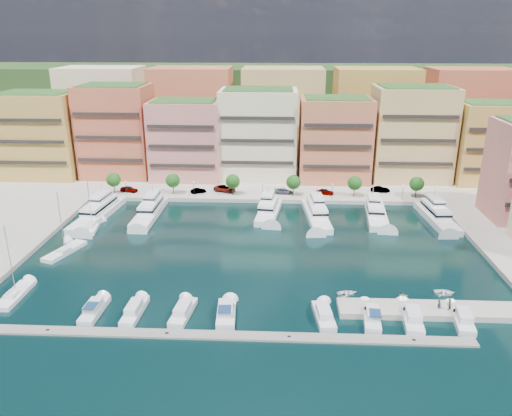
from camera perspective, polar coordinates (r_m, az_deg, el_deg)
The scene contains 56 objects.
ground at distance 101.75m, azimuth 0.15°, elevation -4.99°, with size 400.00×400.00×0.00m, color black.
north_quay at distance 160.14m, azimuth 1.15°, elevation 4.32°, with size 220.00×64.00×2.00m, color #9E998E.
hillside at distance 206.79m, azimuth 1.53°, elevation 7.85°, with size 240.00×40.00×58.00m, color #233B18.
south_pontoon at distance 75.81m, azimuth -3.24°, elevation -14.46°, with size 72.00×2.20×0.35m, color gray.
finger_pier at distance 86.18m, azimuth 20.20°, elevation -11.21°, with size 32.00×5.00×2.00m, color #9E998E.
apartment_0 at distance 161.32m, azimuth -23.32°, elevation 7.69°, with size 22.00×16.50×24.80m.
apartment_1 at distance 154.72m, azimuth -15.63°, elevation 8.50°, with size 20.00×16.50×26.80m.
apartment_2 at distance 148.00m, azimuth -7.97°, elevation 7.76°, with size 20.00×15.50×22.80m.
apartment_3 at distance 147.28m, azimuth 0.29°, elevation 8.48°, with size 22.00×16.50×25.80m.
apartment_4 at distance 146.26m, azimuth 8.98°, elevation 7.76°, with size 20.00×15.50×23.80m.
apartment_5 at distance 151.86m, azimuth 17.29°, elevation 8.13°, with size 22.00×16.50×26.80m.
apartment_6 at distance 157.34m, azimuth 25.22°, elevation 6.78°, with size 20.00×15.50×22.80m.
backblock_0 at distance 178.50m, azimuth -16.94°, elevation 10.35°, with size 26.00×18.00×30.00m, color #FAEAC1.
backblock_1 at distance 170.93m, azimuth -7.25°, elevation 10.65°, with size 26.00×18.00×30.00m, color #B66644.
backblock_2 at distance 168.43m, azimuth 3.04°, elevation 10.64°, with size 26.00×18.00×30.00m, color tan.
backblock_3 at distance 171.24m, azimuth 13.29°, elevation 10.30°, with size 26.00×18.00×30.00m, color #B99C43.
backblock_4 at distance 179.10m, azimuth 22.90°, elevation 9.69°, with size 26.00×18.00×30.00m, color #B5683C.
tree_0 at distance 138.59m, azimuth -15.98°, elevation 3.12°, with size 3.80×3.80×5.65m.
tree_1 at distance 134.36m, azimuth -9.49°, elevation 3.11°, with size 3.80×3.80×5.65m.
tree_2 at distance 131.94m, azimuth -2.67°, elevation 3.06°, with size 3.80×3.80×5.65m.
tree_3 at distance 131.44m, azimuth 4.30°, elevation 2.96°, with size 3.80×3.80×5.65m.
tree_4 at distance 132.88m, azimuth 11.22°, elevation 2.82°, with size 3.80×3.80×5.65m.
tree_5 at distance 136.20m, azimuth 17.90°, elevation 2.64°, with size 3.80×3.80×5.65m.
lamppost_0 at distance 135.53m, azimuth -14.64°, elevation 2.47°, with size 0.30×0.30×4.20m.
lamppost_1 at distance 131.33m, azimuth -7.11°, elevation 2.43°, with size 0.30×0.30×4.20m.
lamppost_2 at distance 129.52m, azimuth 0.77°, elevation 2.33°, with size 0.30×0.30×4.20m.
lamppost_3 at distance 130.20m, azimuth 8.72°, elevation 2.20°, with size 0.30×0.30×4.20m.
lamppost_4 at distance 133.32m, azimuth 16.44°, elevation 2.02°, with size 0.30×0.30×4.20m.
yacht_0 at distance 125.87m, azimuth -17.54°, elevation -0.40°, with size 7.04×23.47×7.30m.
yacht_1 at distance 123.46m, azimuth -12.03°, elevation -0.34°, with size 4.85×20.18×7.30m.
yacht_3 at distance 121.20m, azimuth 1.46°, elevation -0.22°, with size 6.43×16.62×7.30m.
yacht_4 at distance 119.75m, azimuth 6.90°, elevation -0.67°, with size 6.23×20.61×7.30m.
yacht_5 at distance 122.68m, azimuth 13.55°, elevation -0.54°, with size 6.11×18.29×7.30m.
yacht_6 at distance 125.32m, azimuth 19.88°, elevation -0.76°, with size 6.04×20.09×7.30m.
cruiser_1 at distance 84.78m, azimuth -17.99°, elevation -11.03°, with size 2.77×8.18×2.66m.
cruiser_2 at distance 82.81m, azimuth -13.70°, elevation -11.38°, with size 2.75×8.63×2.55m.
cruiser_3 at distance 81.06m, azimuth -8.35°, elevation -11.72°, with size 3.46×8.33×2.55m.
cruiser_4 at distance 80.07m, azimuth -3.42°, elevation -11.93°, with size 3.29×8.07×2.66m.
cruiser_6 at distance 80.05m, azimuth 7.75°, elevation -12.13°, with size 3.42×8.15×2.55m.
cruiser_7 at distance 81.04m, azimuth 13.10°, elevation -12.05°, with size 3.29×8.31×2.66m.
cruiser_8 at distance 82.41m, azimuth 17.40°, elevation -11.93°, with size 3.54×8.78×2.55m.
cruiser_9 at distance 84.68m, azimuth 22.52°, elevation -11.69°, with size 3.54×8.25×2.55m.
sailboat_2 at distance 118.61m, azimuth -18.28°, elevation -2.18°, with size 3.94×8.69×13.20m.
sailboat_0 at distance 94.36m, azimuth -25.86°, elevation -9.03°, with size 2.84×9.40×13.20m.
sailboat_1 at distance 108.06m, azimuth -21.03°, elevation -4.69°, with size 5.98×10.70×13.20m.
tender_1 at distance 88.71m, azimuth 16.47°, elevation -9.54°, with size 1.28×1.49×0.78m, color beige.
tender_0 at distance 87.23m, azimuth 10.37°, elevation -9.56°, with size 2.44×3.42×0.71m, color white.
tender_2 at distance 91.91m, azimuth 20.74°, elevation -9.00°, with size 2.46×3.44×0.71m, color white.
car_0 at distance 139.38m, azimuth -14.30°, elevation 2.11°, with size 1.90×4.72×1.61m, color gray.
car_1 at distance 134.97m, azimuth -6.61°, elevation 1.97°, with size 1.44×4.12×1.36m, color gray.
car_2 at distance 135.62m, azimuth -3.57°, elevation 2.23°, with size 2.81×6.09×1.69m, color gray.
car_3 at distance 133.84m, azimuth 3.18°, elevation 1.94°, with size 2.01×4.93×1.43m, color gray.
car_4 at distance 134.17m, azimuth 7.89°, elevation 1.86°, with size 1.88×4.67×1.59m, color gray.
car_5 at distance 138.77m, azimuth 14.02°, elevation 2.06°, with size 1.75×5.01×1.65m, color gray.
person_0 at distance 84.90m, azimuth 20.20°, elevation -10.22°, with size 0.66×0.43×1.81m, color #252E4A.
person_1 at distance 85.23m, azimuth 21.17°, elevation -10.19°, with size 0.93×0.73×1.92m, color brown.
Camera 1 is at (4.11, -92.32, 42.57)m, focal length 35.00 mm.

